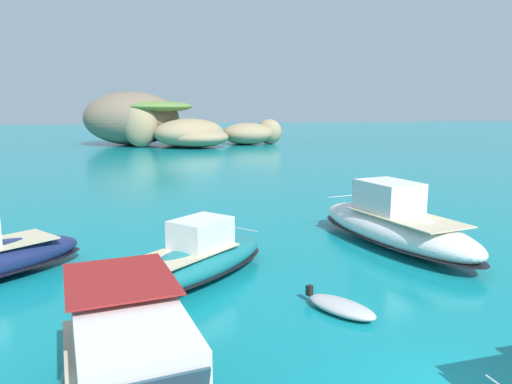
# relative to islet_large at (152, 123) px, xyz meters

# --- Properties ---
(islet_large) EXTENTS (29.41, 26.72, 9.58)m
(islet_large) POSITION_rel_islet_large_xyz_m (0.00, 0.00, 0.00)
(islet_large) COLOR #756651
(islet_large) RESTS_ON ground
(islet_small) EXTENTS (12.60, 11.81, 4.60)m
(islet_small) POSITION_rel_islet_large_xyz_m (17.94, -0.68, -1.96)
(islet_small) COLOR #9E8966
(islet_small) RESTS_ON ground
(motorboat_teal) EXTENTS (7.80, 7.30, 2.43)m
(motorboat_teal) POSITION_rel_islet_large_xyz_m (-0.14, -70.22, -3.16)
(motorboat_teal) COLOR #19727A
(motorboat_teal) RESTS_ON ground
(motorboat_white) EXTENTS (5.33, 11.23, 3.18)m
(motorboat_white) POSITION_rel_islet_large_xyz_m (9.92, -67.73, -2.91)
(motorboat_white) COLOR white
(motorboat_white) RESTS_ON ground
(dinghy_tender) EXTENTS (2.25, 2.80, 0.58)m
(dinghy_tender) POSITION_rel_islet_large_xyz_m (4.24, -74.50, -3.75)
(dinghy_tender) COLOR #B2B2B2
(dinghy_tender) RESTS_ON ground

